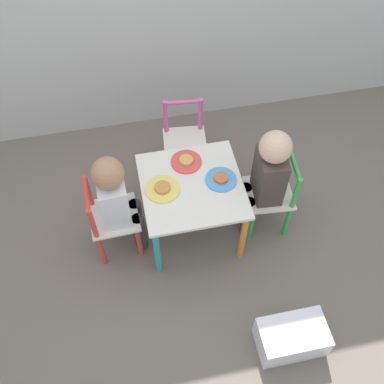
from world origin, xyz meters
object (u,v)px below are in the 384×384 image
(chair_red, at_px, (111,219))
(storage_bin, at_px, (291,337))
(kids_table, at_px, (192,192))
(chair_pink, at_px, (185,142))
(plate_back, at_px, (186,161))
(child_left, at_px, (117,198))
(plate_left, at_px, (163,189))
(plate_right, at_px, (221,179))
(child_right, at_px, (266,174))
(chair_green, at_px, (272,195))

(chair_red, distance_m, storage_bin, 1.13)
(kids_table, height_order, storage_bin, kids_table)
(chair_pink, bearing_deg, plate_back, -93.06)
(storage_bin, bearing_deg, child_left, 134.06)
(plate_left, distance_m, plate_right, 0.32)
(chair_pink, bearing_deg, chair_red, -131.03)
(plate_left, relative_size, plate_right, 1.10)
(kids_table, distance_m, plate_right, 0.18)
(chair_red, bearing_deg, child_right, -93.18)
(child_right, xyz_separation_m, plate_back, (-0.40, 0.19, -0.02))
(child_left, relative_size, plate_right, 4.38)
(child_left, distance_m, plate_back, 0.43)
(chair_green, height_order, plate_back, chair_green)
(plate_left, height_order, plate_back, same)
(chair_pink, xyz_separation_m, child_left, (-0.44, -0.47, 0.18))
(child_right, bearing_deg, plate_left, -88.64)
(child_left, distance_m, storage_bin, 1.13)
(kids_table, relative_size, chair_pink, 1.01)
(child_right, relative_size, plate_left, 4.12)
(chair_pink, distance_m, plate_back, 0.35)
(chair_pink, distance_m, storage_bin, 1.29)
(kids_table, distance_m, chair_green, 0.47)
(child_left, height_order, plate_left, child_left)
(child_right, height_order, plate_left, child_right)
(chair_pink, height_order, plate_back, chair_pink)
(child_right, xyz_separation_m, storage_bin, (-0.05, -0.75, -0.37))
(plate_left, bearing_deg, chair_pink, 65.86)
(kids_table, height_order, plate_right, plate_right)
(chair_green, relative_size, plate_back, 3.15)
(plate_back, bearing_deg, chair_pink, 81.06)
(child_right, distance_m, plate_left, 0.56)
(child_right, xyz_separation_m, plate_right, (-0.24, 0.03, -0.02))
(chair_pink, height_order, child_right, child_right)
(child_left, relative_size, storage_bin, 2.19)
(plate_back, bearing_deg, chair_red, -159.21)
(chair_red, distance_m, chair_green, 0.92)
(kids_table, bearing_deg, child_left, -177.94)
(kids_table, xyz_separation_m, plate_right, (0.16, 0.00, 0.08))
(plate_left, xyz_separation_m, plate_right, (0.32, -0.00, 0.00))
(plate_back, bearing_deg, kids_table, -90.00)
(plate_left, bearing_deg, plate_back, 45.00)
(chair_red, height_order, chair_green, same)
(kids_table, height_order, chair_pink, chair_pink)
(plate_back, bearing_deg, child_right, -25.68)
(chair_red, bearing_deg, plate_back, -71.27)
(chair_red, xyz_separation_m, plate_right, (0.62, 0.02, 0.18))
(kids_table, bearing_deg, plate_back, 90.00)
(chair_red, relative_size, plate_left, 2.89)
(kids_table, bearing_deg, chair_pink, 84.12)
(child_left, distance_m, plate_left, 0.24)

